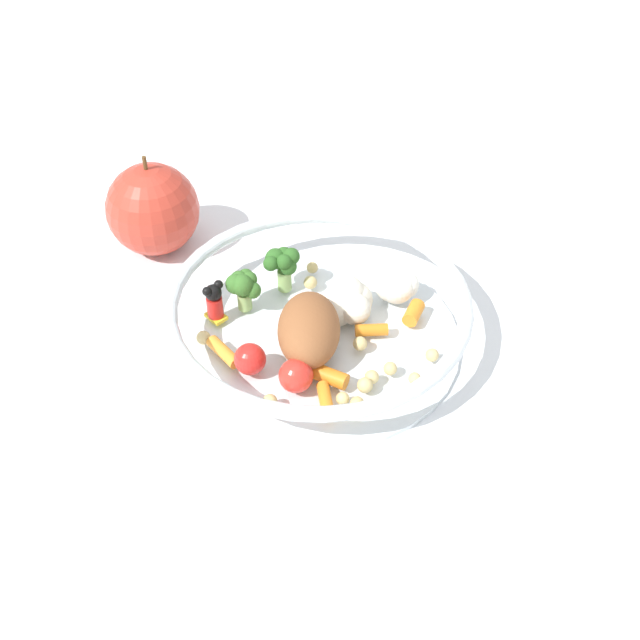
% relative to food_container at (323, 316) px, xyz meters
% --- Properties ---
extents(ground_plane, '(2.40, 2.40, 0.00)m').
position_rel_food_container_xyz_m(ground_plane, '(-0.02, 0.00, -0.03)').
color(ground_plane, white).
extents(food_container, '(0.24, 0.24, 0.05)m').
position_rel_food_container_xyz_m(food_container, '(0.00, 0.00, 0.00)').
color(food_container, white).
rests_on(food_container, ground_plane).
extents(loose_apple, '(0.08, 0.08, 0.10)m').
position_rel_food_container_xyz_m(loose_apple, '(-0.09, 0.18, 0.02)').
color(loose_apple, '#BC3828').
rests_on(loose_apple, ground_plane).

